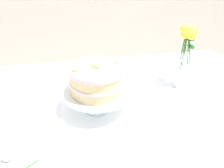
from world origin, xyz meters
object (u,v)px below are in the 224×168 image
object	(u,v)px
dining_table	(122,122)
fallen_rose	(8,156)
flower_vase	(184,59)
cake_stand	(97,95)
layer_cake	(96,80)

from	to	relation	value
dining_table	fallen_rose	size ratio (longest dim) A/B	10.39
flower_vase	dining_table	bearing A→B (deg)	-158.53
cake_stand	fallen_rose	world-z (taller)	cake_stand
layer_cake	flower_vase	world-z (taller)	flower_vase
dining_table	cake_stand	world-z (taller)	cake_stand
cake_stand	layer_cake	world-z (taller)	layer_cake
dining_table	layer_cake	distance (m)	0.28
dining_table	flower_vase	bearing A→B (deg)	21.47
layer_cake	dining_table	bearing A→B (deg)	3.10
cake_stand	layer_cake	distance (m)	0.08
flower_vase	cake_stand	bearing A→B (deg)	-163.08
dining_table	layer_cake	xyz separation A→B (m)	(-0.12, -0.01, 0.25)
dining_table	flower_vase	xyz separation A→B (m)	(0.34, 0.13, 0.24)
layer_cake	fallen_rose	size ratio (longest dim) A/B	1.73
dining_table	layer_cake	bearing A→B (deg)	-176.90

